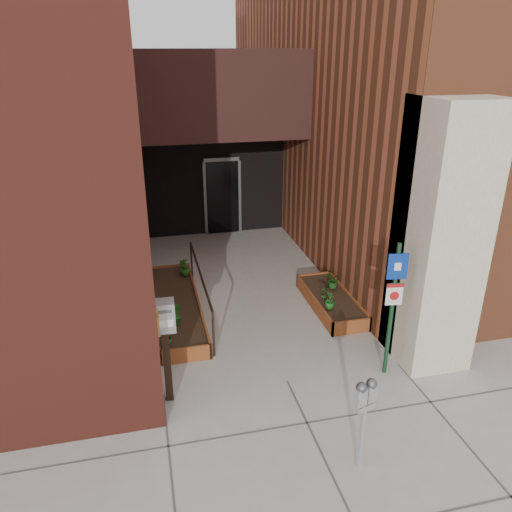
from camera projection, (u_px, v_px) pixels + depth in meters
ground at (287, 381)px, 8.14m from camera, size 80.00×80.00×0.00m
architecture at (205, 49)px, 12.34m from camera, size 20.00×14.60×10.00m
planter_left at (177, 307)px, 10.18m from camera, size 0.90×3.60×0.30m
planter_right at (331, 302)px, 10.40m from camera, size 0.80×2.20×0.30m
handrail at (200, 279)px, 10.01m from camera, size 0.04×3.34×0.90m
parking_meter at (365, 401)px, 6.12m from camera, size 0.31×0.18×1.34m
sign_post at (394, 297)px, 7.81m from camera, size 0.32×0.10×2.33m
payment_dropbox at (164, 330)px, 7.28m from camera, size 0.34×0.27×1.70m
shrub_left_a at (166, 336)px, 8.56m from camera, size 0.41×0.41×0.32m
shrub_left_b at (177, 315)px, 9.20m from camera, size 0.22×0.22×0.36m
shrub_left_c at (185, 267)px, 11.16m from camera, size 0.30×0.30×0.39m
shrub_left_d at (183, 267)px, 11.17m from camera, size 0.27×0.27×0.36m
shrub_right_a at (330, 300)px, 9.73m from camera, size 0.26×0.26×0.35m
shrub_right_b at (324, 293)px, 10.08m from camera, size 0.16×0.16×0.29m
shrub_right_c at (333, 280)px, 10.55m from camera, size 0.32×0.32×0.35m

